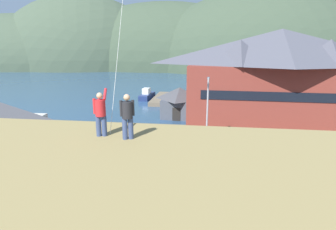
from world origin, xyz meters
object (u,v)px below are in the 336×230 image
object	(u,v)px
parked_car_mid_row_far	(190,147)
storage_shed_waterside	(180,102)
parked_car_front_row_end	(216,179)
wharf_dock	(163,99)
parking_light_pole	(207,107)
person_kite_flyer	(101,113)
moored_boat_wharfside	(147,95)
person_companion	(127,115)
storage_shed_near_lot	(0,126)
moored_boat_outer_mooring	(180,100)
parked_car_back_row_right	(82,142)
harbor_lodge	(279,73)
parked_car_lone_by_shed	(109,185)
parked_car_front_row_silver	(290,151)

from	to	relation	value
parked_car_mid_row_far	storage_shed_waterside	bearing A→B (deg)	99.19
parked_car_mid_row_far	parked_car_front_row_end	size ratio (longest dim) A/B	0.98
parked_car_mid_row_far	wharf_dock	bearing A→B (deg)	104.14
parked_car_mid_row_far	parking_light_pole	size ratio (longest dim) A/B	0.62
wharf_dock	parked_car_front_row_end	world-z (taller)	parked_car_front_row_end
storage_shed_waterside	person_kite_flyer	world-z (taller)	person_kite_flyer
moored_boat_wharfside	person_companion	xyz separation A→B (m)	(8.21, -41.09, 6.55)
storage_shed_near_lot	wharf_dock	world-z (taller)	storage_shed_near_lot
storage_shed_near_lot	moored_boat_outer_mooring	bearing A→B (deg)	59.61
parked_car_back_row_right	moored_boat_outer_mooring	bearing A→B (deg)	73.24
moored_boat_outer_mooring	parking_light_pole	bearing A→B (deg)	-77.02
parked_car_mid_row_far	parked_car_front_row_end	bearing A→B (deg)	-70.77
harbor_lodge	wharf_dock	xyz separation A→B (m)	(-17.33, 11.97, -6.04)
moored_boat_outer_mooring	parked_car_lone_by_shed	xyz separation A→B (m)	(-1.63, -31.07, 0.34)
parked_car_front_row_end	parked_car_lone_by_shed	size ratio (longest dim) A/B	1.00
storage_shed_near_lot	wharf_dock	size ratio (longest dim) A/B	0.67
parked_car_back_row_right	parked_car_lone_by_shed	distance (m)	9.43
moored_boat_outer_mooring	parked_car_back_row_right	xyz separation A→B (m)	(-7.02, -23.32, 0.34)
harbor_lodge	moored_boat_outer_mooring	world-z (taller)	harbor_lodge
storage_shed_near_lot	parking_light_pole	world-z (taller)	parking_light_pole
moored_boat_wharfside	parked_car_back_row_right	size ratio (longest dim) A/B	1.34
moored_boat_outer_mooring	storage_shed_waterside	bearing A→B (deg)	-84.74
parked_car_front_row_silver	parked_car_back_row_right	bearing A→B (deg)	-179.31
storage_shed_waterside	parked_car_mid_row_far	size ratio (longest dim) A/B	1.31
person_companion	parked_car_front_row_end	bearing A→B (deg)	63.63
parked_car_mid_row_far	person_kite_flyer	xyz separation A→B (m)	(-2.81, -13.32, 6.22)
wharf_dock	person_kite_flyer	size ratio (longest dim) A/B	6.30
storage_shed_waterside	parking_light_pole	size ratio (longest dim) A/B	0.81
harbor_lodge	parked_car_mid_row_far	size ratio (longest dim) A/B	5.90
parked_car_front_row_end	parked_car_lone_by_shed	xyz separation A→B (m)	(-6.88, -1.85, 0.00)
storage_shed_near_lot	wharf_dock	xyz separation A→B (m)	(10.87, 27.82, -2.26)
harbor_lodge	person_companion	size ratio (longest dim) A/B	14.34
parked_car_front_row_end	harbor_lodge	bearing A→B (deg)	67.34
parked_car_back_row_right	parked_car_mid_row_far	bearing A→B (deg)	0.35
parked_car_front_row_end	storage_shed_near_lot	bearing A→B (deg)	166.61
parked_car_front_row_silver	person_companion	bearing A→B (deg)	-126.80
harbor_lodge	parked_car_mid_row_far	xyz separation A→B (m)	(-10.65, -14.56, -5.32)
person_kite_flyer	person_companion	distance (m)	1.16
storage_shed_waterside	parked_car_mid_row_far	bearing A→B (deg)	-80.81
parked_car_back_row_right	parked_car_front_row_end	xyz separation A→B (m)	(12.26, -5.90, 0.00)
parked_car_back_row_right	parking_light_pole	bearing A→B (deg)	16.02
harbor_lodge	storage_shed_near_lot	world-z (taller)	harbor_lodge
storage_shed_near_lot	person_companion	world-z (taller)	person_companion
parked_car_front_row_end	person_companion	world-z (taller)	person_companion
moored_boat_wharfside	parked_car_mid_row_far	distance (m)	29.28
parked_car_front_row_end	person_kite_flyer	xyz separation A→B (m)	(-4.89, -7.36, 6.22)
moored_boat_wharfside	parked_car_lone_by_shed	xyz separation A→B (m)	(5.09, -35.36, 0.34)
parked_car_lone_by_shed	person_companion	bearing A→B (deg)	-61.43
parked_car_lone_by_shed	person_companion	size ratio (longest dim) A/B	2.47
parked_car_mid_row_far	parked_car_front_row_end	xyz separation A→B (m)	(2.08, -5.96, 0.00)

